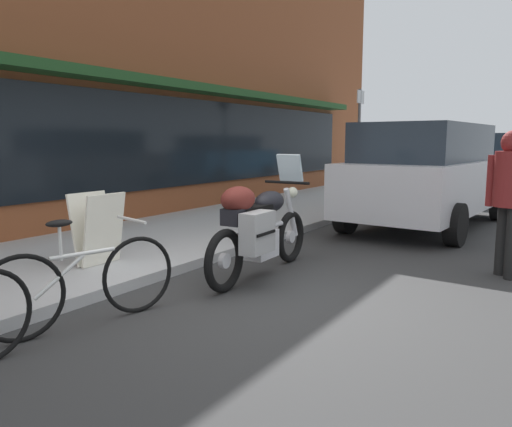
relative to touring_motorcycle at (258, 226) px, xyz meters
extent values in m
plane|color=#323232|center=(-0.65, -0.34, -0.61)|extent=(80.00, 80.00, 0.00)
cube|color=brown|center=(4.40, 4.10, 3.05)|extent=(18.10, 0.35, 7.32)
cube|color=black|center=(4.40, 3.90, 0.94)|extent=(12.67, 0.06, 1.80)
cube|color=#1E471E|center=(4.40, 3.68, 2.04)|extent=(12.67, 0.60, 0.16)
cube|color=#AEAEAE|center=(8.35, 2.40, -0.55)|extent=(30.00, 3.06, 0.12)
torus|color=black|center=(0.90, 0.06, -0.28)|extent=(0.68, 0.11, 0.67)
cylinder|color=silver|center=(0.90, 0.06, -0.28)|extent=(0.16, 0.07, 0.16)
torus|color=black|center=(-0.65, 0.01, -0.28)|extent=(0.68, 0.11, 0.67)
cylinder|color=silver|center=(-0.65, 0.01, -0.28)|extent=(0.16, 0.07, 0.16)
cube|color=silver|center=(0.07, 0.03, -0.23)|extent=(0.45, 0.31, 0.32)
cylinder|color=silver|center=(0.12, 0.04, -0.06)|extent=(1.00, 0.09, 0.06)
ellipsoid|color=black|center=(0.32, 0.04, 0.24)|extent=(0.53, 0.30, 0.26)
cube|color=black|center=(-0.10, 0.03, 0.18)|extent=(0.61, 0.26, 0.11)
cube|color=black|center=(-0.43, 0.02, 0.16)|extent=(0.29, 0.23, 0.18)
cylinder|color=silver|center=(0.90, 0.06, 0.04)|extent=(0.35, 0.08, 0.67)
cylinder|color=black|center=(0.78, 0.06, 0.44)|extent=(0.06, 0.62, 0.04)
cube|color=silver|center=(0.86, 0.06, 0.62)|extent=(0.16, 0.32, 0.35)
sphere|color=#EAEACC|center=(0.94, 0.06, 0.30)|extent=(0.14, 0.14, 0.14)
cube|color=#9F9F9F|center=(-0.37, -0.22, 0.00)|extent=(0.45, 0.21, 0.44)
cube|color=black|center=(-0.37, -0.33, 0.00)|extent=(0.37, 0.03, 0.03)
ellipsoid|color=#591E19|center=(-0.38, 0.02, 0.34)|extent=(0.49, 0.34, 0.28)
torus|color=black|center=(-1.58, 0.31, -0.26)|extent=(0.70, 0.22, 0.71)
torus|color=black|center=(-2.58, 0.57, -0.26)|extent=(0.70, 0.22, 0.71)
cylinder|color=silver|center=(-2.08, 0.44, 0.02)|extent=(0.56, 0.18, 0.04)
cylinder|color=silver|center=(-2.28, 0.49, -0.14)|extent=(0.44, 0.15, 0.33)
cylinder|color=silver|center=(-2.26, 0.49, 0.14)|extent=(0.03, 0.03, 0.30)
ellipsoid|color=black|center=(-2.26, 0.49, 0.30)|extent=(0.24, 0.15, 0.06)
cylinder|color=silver|center=(-1.63, 0.33, 0.26)|extent=(0.15, 0.47, 0.03)
cube|color=silver|center=(4.72, -0.76, 0.16)|extent=(4.81, 2.14, 0.89)
cube|color=#232D38|center=(4.44, -0.74, 0.93)|extent=(3.29, 1.81, 0.65)
cube|color=#383838|center=(7.01, -0.92, -0.20)|extent=(0.29, 1.82, 0.24)
cylinder|color=black|center=(6.33, 0.04, -0.28)|extent=(0.67, 0.27, 0.66)
cylinder|color=black|center=(6.20, -1.77, -0.28)|extent=(0.67, 0.27, 0.66)
cylinder|color=black|center=(3.24, 0.25, -0.28)|extent=(0.67, 0.27, 0.66)
cylinder|color=black|center=(3.11, -1.56, -0.28)|extent=(0.67, 0.27, 0.66)
cylinder|color=black|center=(1.68, -2.35, -0.20)|extent=(0.14, 0.14, 0.83)
cylinder|color=black|center=(1.52, -2.47, -0.20)|extent=(0.14, 0.14, 0.83)
cylinder|color=maroon|center=(1.60, -2.41, 0.53)|extent=(0.47, 0.47, 0.63)
cylinder|color=maroon|center=(1.66, -2.19, 0.50)|extent=(0.10, 0.10, 0.60)
cube|color=silver|center=(-0.86, 1.60, -0.06)|extent=(0.55, 0.18, 0.85)
cube|color=silver|center=(-0.86, 1.82, -0.06)|extent=(0.55, 0.18, 0.85)
cylinder|color=#59595B|center=(7.60, 1.74, 0.89)|extent=(0.07, 0.07, 2.76)
cube|color=silver|center=(7.60, 1.72, 2.07)|extent=(0.44, 0.02, 0.32)
cube|color=#1E598C|center=(10.90, -0.65, 0.16)|extent=(4.69, 2.04, 0.88)
cube|color=#232D38|center=(10.62, -0.66, 0.88)|extent=(3.20, 1.76, 0.56)
cube|color=#383838|center=(13.16, -0.56, -0.20)|extent=(0.23, 1.86, 0.24)
cylinder|color=black|center=(12.39, 0.34, -0.28)|extent=(0.67, 0.25, 0.66)
cylinder|color=black|center=(9.34, 0.22, -0.28)|extent=(0.67, 0.25, 0.66)
cylinder|color=black|center=(9.42, -1.64, -0.28)|extent=(0.67, 0.25, 0.66)
camera|label=1|loc=(-4.79, -3.02, 0.97)|focal=35.26mm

